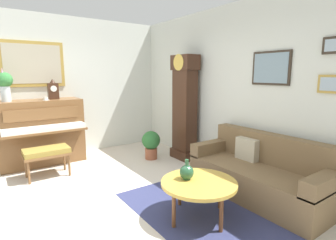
{
  "coord_description": "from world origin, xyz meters",
  "views": [
    {
      "loc": [
        3.02,
        -1.06,
        1.67
      ],
      "look_at": [
        -0.21,
        1.21,
        0.97
      ],
      "focal_mm": 28.03,
      "sensor_mm": 36.0,
      "label": 1
    }
  ],
  "objects": [
    {
      "name": "potted_plant",
      "position": [
        -1.27,
        1.55,
        0.32
      ],
      "size": [
        0.36,
        0.36,
        0.56
      ],
      "color": "#935138",
      "rests_on": "ground_plane"
    },
    {
      "name": "ground_plane",
      "position": [
        0.0,
        0.0,
        -0.05
      ],
      "size": [
        6.4,
        6.0,
        0.1
      ],
      "primitive_type": "cube",
      "color": "beige"
    },
    {
      "name": "flower_vase",
      "position": [
        -2.23,
        -0.75,
        1.51
      ],
      "size": [
        0.26,
        0.26,
        0.58
      ],
      "color": "silver",
      "rests_on": "piano"
    },
    {
      "name": "grandfather_clock",
      "position": [
        -0.93,
        2.11,
        0.96
      ],
      "size": [
        0.52,
        0.34,
        2.03
      ],
      "color": "#3D2316",
      "rests_on": "ground_plane"
    },
    {
      "name": "piano_bench",
      "position": [
        -1.46,
        -0.32,
        0.41
      ],
      "size": [
        0.42,
        0.7,
        0.48
      ],
      "color": "brown",
      "rests_on": "ground_plane"
    },
    {
      "name": "green_jug",
      "position": [
        0.76,
        0.8,
        0.53
      ],
      "size": [
        0.17,
        0.17,
        0.24
      ],
      "color": "#234C33",
      "rests_on": "coffee_table"
    },
    {
      "name": "coffee_table",
      "position": [
        0.89,
        0.87,
        0.42
      ],
      "size": [
        0.88,
        0.88,
        0.45
      ],
      "color": "gold",
      "rests_on": "ground_plane"
    },
    {
      "name": "piano",
      "position": [
        -2.23,
        -0.25,
        0.61
      ],
      "size": [
        0.87,
        1.44,
        1.2
      ],
      "color": "brown",
      "rests_on": "ground_plane"
    },
    {
      "name": "wall_left",
      "position": [
        -2.6,
        -0.01,
        1.41
      ],
      "size": [
        0.13,
        4.9,
        2.8
      ],
      "color": "silver",
      "rests_on": "ground_plane"
    },
    {
      "name": "area_rug",
      "position": [
        0.84,
        1.06,
        0.0
      ],
      "size": [
        2.1,
        1.5,
        0.01
      ],
      "primitive_type": "cube",
      "color": "navy",
      "rests_on": "ground_plane"
    },
    {
      "name": "teacup",
      "position": [
        -2.08,
        -0.16,
        1.22
      ],
      "size": [
        0.12,
        0.12,
        0.06
      ],
      "color": "white",
      "rests_on": "piano"
    },
    {
      "name": "couch",
      "position": [
        0.95,
        1.94,
        0.31
      ],
      "size": [
        1.9,
        0.8,
        0.84
      ],
      "color": "brown",
      "rests_on": "ground_plane"
    },
    {
      "name": "wall_back",
      "position": [
        0.02,
        2.4,
        1.4
      ],
      "size": [
        5.3,
        0.13,
        2.8
      ],
      "color": "silver",
      "rests_on": "ground_plane"
    },
    {
      "name": "mantel_clock",
      "position": [
        -2.23,
        0.01,
        1.37
      ],
      "size": [
        0.13,
        0.18,
        0.38
      ],
      "color": "#3D2316",
      "rests_on": "piano"
    }
  ]
}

